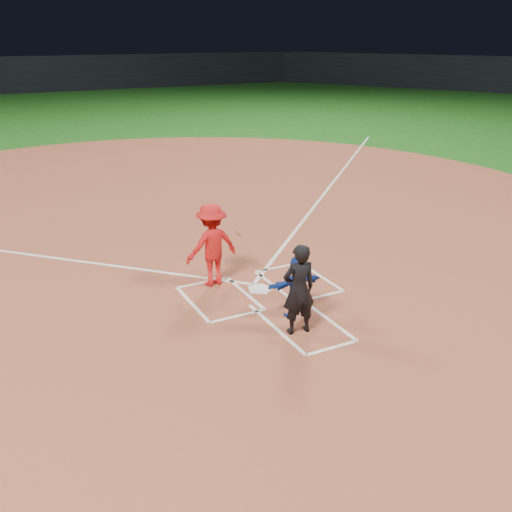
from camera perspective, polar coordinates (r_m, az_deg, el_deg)
name	(u,v)px	position (r m, az deg, el deg)	size (l,w,h in m)	color
ground	(260,290)	(12.57, 0.38, -3.41)	(120.00, 120.00, 0.00)	#154F13
home_plate_dirt	(169,216)	(17.75, -8.67, 3.94)	(28.00, 28.00, 0.01)	brown
stadium_wall_far	(14,75)	(58.45, -23.01, 16.34)	(80.00, 1.20, 3.20)	black
home_plate	(260,289)	(12.56, 0.38, -3.33)	(0.60, 0.60, 0.02)	silver
catcher	(297,287)	(11.23, 4.12, -3.07)	(1.16, 0.37, 1.25)	#123195
umpire	(299,289)	(10.51, 4.30, -3.35)	(0.64, 0.42, 1.76)	black
chalk_markings	(177,223)	(17.10, -7.88, 3.34)	(28.35, 17.32, 0.01)	white
batter_at_plate	(212,245)	(12.53, -4.43, 1.10)	(1.39, 0.95, 1.86)	red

